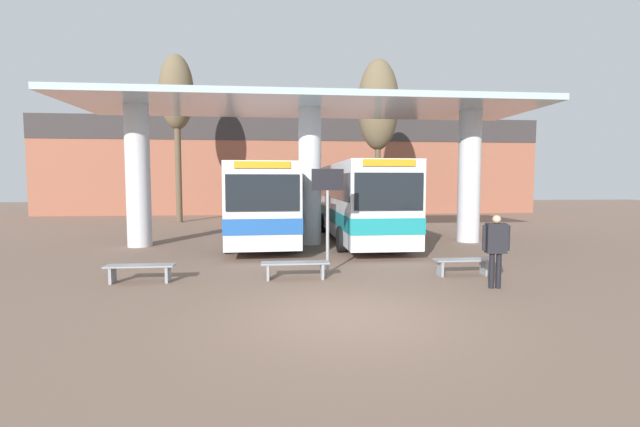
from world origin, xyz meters
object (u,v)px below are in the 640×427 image
object	(u,v)px
transit_bus_left_bay	(263,199)
waiting_bench_mid_platform	(295,266)
pedestrian_waiting	(496,244)
transit_bus_center_bay	(357,198)
waiting_bench_far_platform	(462,263)
info_sign_platform	(328,199)
poplar_tree_behind_right	(378,106)
poplar_tree_behind_left	(177,95)
waiting_bench_near_pillar	(140,269)

from	to	relation	value
transit_bus_left_bay	waiting_bench_mid_platform	xyz separation A→B (m)	(1.11, -7.69, -1.49)
transit_bus_left_bay	pedestrian_waiting	size ratio (longest dim) A/B	5.89
transit_bus_center_bay	waiting_bench_far_platform	distance (m)	7.88
waiting_bench_far_platform	pedestrian_waiting	distance (m)	1.65
transit_bus_left_bay	waiting_bench_far_platform	size ratio (longest dim) A/B	6.71
info_sign_platform	transit_bus_center_bay	bearing A→B (deg)	72.84
transit_bus_center_bay	poplar_tree_behind_right	size ratio (longest dim) A/B	1.07
info_sign_platform	poplar_tree_behind_left	world-z (taller)	poplar_tree_behind_left
info_sign_platform	pedestrian_waiting	world-z (taller)	info_sign_platform
waiting_bench_mid_platform	info_sign_platform	size ratio (longest dim) A/B	0.61
pedestrian_waiting	poplar_tree_behind_left	world-z (taller)	poplar_tree_behind_left
info_sign_platform	pedestrian_waiting	bearing A→B (deg)	-28.58
transit_bus_left_bay	waiting_bench_near_pillar	distance (m)	8.35
transit_bus_left_bay	waiting_bench_mid_platform	distance (m)	7.91
waiting_bench_mid_platform	pedestrian_waiting	world-z (taller)	pedestrian_waiting
waiting_bench_mid_platform	info_sign_platform	distance (m)	2.11
transit_bus_center_bay	waiting_bench_far_platform	size ratio (longest dim) A/B	6.94
waiting_bench_far_platform	poplar_tree_behind_left	xyz separation A→B (m)	(-11.46, 16.98, 7.72)
transit_bus_center_bay	waiting_bench_near_pillar	world-z (taller)	transit_bus_center_bay
transit_bus_center_bay	poplar_tree_behind_right	world-z (taller)	poplar_tree_behind_right
waiting_bench_mid_platform	poplar_tree_behind_left	xyz separation A→B (m)	(-6.82, 16.98, 7.71)
transit_bus_center_bay	waiting_bench_mid_platform	size ratio (longest dim) A/B	6.03
transit_bus_center_bay	waiting_bench_mid_platform	world-z (taller)	transit_bus_center_bay
transit_bus_left_bay	waiting_bench_far_platform	world-z (taller)	transit_bus_left_bay
info_sign_platform	poplar_tree_behind_right	world-z (taller)	poplar_tree_behind_right
poplar_tree_behind_left	transit_bus_left_bay	bearing A→B (deg)	-58.46
transit_bus_left_bay	waiting_bench_mid_platform	size ratio (longest dim) A/B	5.84
transit_bus_center_bay	waiting_bench_mid_platform	distance (m)	8.32
transit_bus_center_bay	poplar_tree_behind_left	xyz separation A→B (m)	(-9.90, 9.40, 6.20)
transit_bus_left_bay	info_sign_platform	bearing A→B (deg)	104.35
waiting_bench_near_pillar	transit_bus_left_bay	bearing A→B (deg)	69.39
transit_bus_left_bay	poplar_tree_behind_right	distance (m)	11.63
transit_bus_center_bay	waiting_bench_far_platform	world-z (taller)	transit_bus_center_bay
waiting_bench_mid_platform	info_sign_platform	world-z (taller)	info_sign_platform
transit_bus_left_bay	transit_bus_center_bay	bearing A→B (deg)	176.54
transit_bus_center_bay	pedestrian_waiting	distance (m)	9.23
waiting_bench_near_pillar	poplar_tree_behind_left	distance (m)	18.86
waiting_bench_mid_platform	poplar_tree_behind_right	world-z (taller)	poplar_tree_behind_right
info_sign_platform	waiting_bench_far_platform	bearing A→B (deg)	-10.10
transit_bus_left_bay	waiting_bench_near_pillar	xyz separation A→B (m)	(-2.89, -7.69, -1.49)
transit_bus_left_bay	poplar_tree_behind_left	bearing A→B (deg)	-60.42
waiting_bench_far_platform	waiting_bench_mid_platform	bearing A→B (deg)	-180.00
transit_bus_left_bay	info_sign_platform	distance (m)	7.33
info_sign_platform	poplar_tree_behind_left	bearing A→B (deg)	115.43
waiting_bench_near_pillar	waiting_bench_far_platform	bearing A→B (deg)	0.00
waiting_bench_far_platform	pedestrian_waiting	size ratio (longest dim) A/B	0.88
waiting_bench_mid_platform	poplar_tree_behind_right	distance (m)	17.75
waiting_bench_mid_platform	pedestrian_waiting	distance (m)	5.09
pedestrian_waiting	waiting_bench_far_platform	bearing A→B (deg)	105.15
transit_bus_left_bay	pedestrian_waiting	bearing A→B (deg)	121.04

